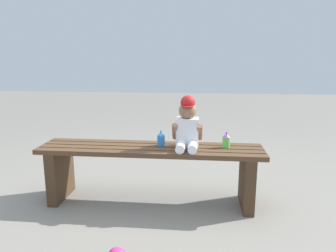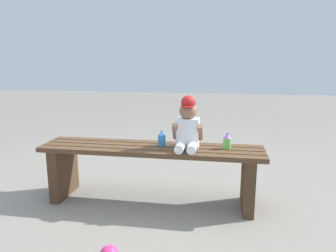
{
  "view_description": "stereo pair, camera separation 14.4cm",
  "coord_description": "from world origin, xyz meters",
  "px_view_note": "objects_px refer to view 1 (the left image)",
  "views": [
    {
      "loc": [
        0.38,
        -2.37,
        1.15
      ],
      "look_at": [
        0.14,
        -0.05,
        0.64
      ],
      "focal_mm": 34.1,
      "sensor_mm": 36.0,
      "label": 1
    },
    {
      "loc": [
        0.53,
        -2.35,
        1.15
      ],
      "look_at": [
        0.14,
        -0.05,
        0.64
      ],
      "focal_mm": 34.1,
      "sensor_mm": 36.0,
      "label": 2
    }
  ],
  "objects_px": {
    "park_bench": "(151,164)",
    "sippy_cup_right": "(226,140)",
    "sippy_cup_left": "(161,139)",
    "child_figure": "(187,125)"
  },
  "relations": [
    {
      "from": "child_figure",
      "to": "sippy_cup_left",
      "type": "distance_m",
      "value": 0.24
    },
    {
      "from": "park_bench",
      "to": "sippy_cup_right",
      "type": "height_order",
      "value": "sippy_cup_right"
    },
    {
      "from": "park_bench",
      "to": "sippy_cup_right",
      "type": "xyz_separation_m",
      "value": [
        0.59,
        0.04,
        0.2
      ]
    },
    {
      "from": "sippy_cup_left",
      "to": "park_bench",
      "type": "bearing_deg",
      "value": -153.42
    },
    {
      "from": "sippy_cup_left",
      "to": "sippy_cup_right",
      "type": "relative_size",
      "value": 1.0
    },
    {
      "from": "child_figure",
      "to": "sippy_cup_right",
      "type": "distance_m",
      "value": 0.32
    },
    {
      "from": "child_figure",
      "to": "park_bench",
      "type": "bearing_deg",
      "value": -179.18
    },
    {
      "from": "sippy_cup_right",
      "to": "park_bench",
      "type": "bearing_deg",
      "value": -176.16
    },
    {
      "from": "park_bench",
      "to": "child_figure",
      "type": "xyz_separation_m",
      "value": [
        0.29,
        0.0,
        0.32
      ]
    },
    {
      "from": "park_bench",
      "to": "sippy_cup_left",
      "type": "height_order",
      "value": "sippy_cup_left"
    }
  ]
}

